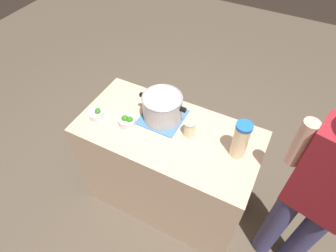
# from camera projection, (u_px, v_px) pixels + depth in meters

# --- Properties ---
(ground_plane) EXTENTS (8.00, 8.00, 0.00)m
(ground_plane) POSITION_uv_depth(u_px,v_px,m) (168.00, 196.00, 2.60)
(ground_plane) COLOR brown
(counter_slab) EXTENTS (1.26, 0.63, 0.91)m
(counter_slab) POSITION_uv_depth(u_px,v_px,m) (168.00, 168.00, 2.26)
(counter_slab) COLOR #D1B194
(counter_slab) RESTS_ON ground_plane
(dish_cloth) EXTENTS (0.29, 0.29, 0.01)m
(dish_cloth) POSITION_uv_depth(u_px,v_px,m) (163.00, 117.00, 2.00)
(dish_cloth) COLOR teal
(dish_cloth) RESTS_ON counter_slab
(cooking_pot) EXTENTS (0.35, 0.28, 0.19)m
(cooking_pot) POSITION_uv_depth(u_px,v_px,m) (162.00, 107.00, 1.92)
(cooking_pot) COLOR #B7B7BC
(cooking_pot) RESTS_ON dish_cloth
(lemonade_pitcher) EXTENTS (0.10, 0.10, 0.27)m
(lemonade_pitcher) POSITION_uv_depth(u_px,v_px,m) (241.00, 140.00, 1.69)
(lemonade_pitcher) COLOR beige
(lemonade_pitcher) RESTS_ON counter_slab
(mason_jar) EXTENTS (0.08, 0.08, 0.12)m
(mason_jar) POSITION_uv_depth(u_px,v_px,m) (190.00, 128.00, 1.85)
(mason_jar) COLOR beige
(mason_jar) RESTS_ON counter_slab
(broccoli_bowl_front) EXTENTS (0.12, 0.12, 0.08)m
(broccoli_bowl_front) POSITION_uv_depth(u_px,v_px,m) (127.00, 121.00, 1.93)
(broccoli_bowl_front) COLOR silver
(broccoli_bowl_front) RESTS_ON counter_slab
(broccoli_bowl_center) EXTENTS (0.11, 0.11, 0.07)m
(broccoli_bowl_center) POSITION_uv_depth(u_px,v_px,m) (97.00, 114.00, 1.98)
(broccoli_bowl_center) COLOR silver
(broccoli_bowl_center) RESTS_ON counter_slab
(person_cook) EXTENTS (0.50, 0.27, 1.62)m
(person_cook) POSITION_uv_depth(u_px,v_px,m) (316.00, 197.00, 1.61)
(person_cook) COLOR #42416F
(person_cook) RESTS_ON ground_plane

